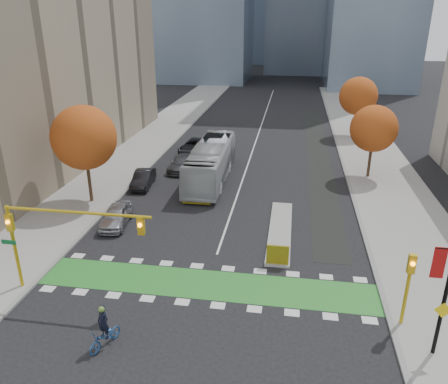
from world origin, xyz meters
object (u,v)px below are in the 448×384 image
(tree_east_far, at_px, (358,96))
(parked_car_a, at_px, (116,216))
(tree_west, at_px, (84,138))
(cyclist, at_px, (105,333))
(tree_east_near, at_px, (374,129))
(parked_car_b, at_px, (143,179))
(bus, at_px, (211,162))
(parked_car_c, at_px, (182,163))
(traffic_signal_east, at_px, (409,279))
(parked_car_d, at_px, (194,146))
(hazard_board, at_px, (278,255))
(traffic_signal_west, at_px, (54,229))

(tree_east_far, distance_m, parked_car_a, 36.58)
(tree_west, height_order, cyclist, tree_west)
(tree_east_near, distance_m, parked_car_a, 24.84)
(parked_car_a, relative_size, parked_car_b, 1.00)
(tree_east_far, bearing_deg, bus, -129.12)
(parked_car_c, bearing_deg, bus, -31.79)
(tree_west, height_order, tree_east_far, tree_west)
(traffic_signal_east, height_order, parked_car_c, traffic_signal_east)
(traffic_signal_east, relative_size, bus, 0.31)
(tree_west, bearing_deg, parked_car_d, 70.78)
(traffic_signal_east, bearing_deg, parked_car_b, 139.03)
(tree_east_near, bearing_deg, parked_car_b, -164.80)
(tree_east_near, bearing_deg, bus, -168.47)
(tree_east_near, height_order, tree_east_far, tree_east_far)
(traffic_signal_east, height_order, parked_car_d, traffic_signal_east)
(parked_car_c, bearing_deg, parked_car_b, -113.00)
(tree_east_far, relative_size, traffic_signal_east, 1.87)
(traffic_signal_east, xyz_separation_m, parked_car_b, (-19.39, 16.84, -2.00))
(tree_west, relative_size, tree_east_near, 1.16)
(parked_car_a, bearing_deg, traffic_signal_east, -30.66)
(parked_car_d, bearing_deg, parked_car_a, -87.65)
(hazard_board, xyz_separation_m, bus, (-7.00, 14.74, 1.02))
(tree_west, distance_m, bus, 11.98)
(tree_west, height_order, bus, tree_west)
(bus, bearing_deg, tree_west, -143.04)
(parked_car_b, bearing_deg, traffic_signal_east, -46.42)
(hazard_board, xyz_separation_m, tree_east_near, (8.00, 17.80, 4.06))
(cyclist, xyz_separation_m, parked_car_c, (-2.75, 25.65, -0.03))
(tree_east_far, xyz_separation_m, parked_car_d, (-19.07, -10.42, -4.47))
(traffic_signal_west, distance_m, bus, 20.19)
(bus, bearing_deg, traffic_signal_east, -55.90)
(tree_west, relative_size, cyclist, 3.64)
(tree_west, xyz_separation_m, bus, (9.00, 6.94, -3.80))
(cyclist, distance_m, bus, 23.30)
(traffic_signal_east, distance_m, cyclist, 14.89)
(tree_east_near, xyz_separation_m, parked_car_b, (-20.89, -5.67, -4.13))
(tree_east_near, relative_size, parked_car_c, 1.42)
(tree_west, distance_m, parked_car_b, 7.23)
(cyclist, bearing_deg, traffic_signal_west, 159.85)
(tree_east_far, bearing_deg, parked_car_b, -134.62)
(traffic_signal_west, xyz_separation_m, traffic_signal_east, (18.43, 0.00, -1.30))
(traffic_signal_east, bearing_deg, traffic_signal_west, -179.99)
(traffic_signal_west, height_order, parked_car_b, traffic_signal_west)
(tree_east_near, bearing_deg, traffic_signal_east, -93.81)
(tree_west, relative_size, parked_car_c, 1.65)
(tree_west, height_order, traffic_signal_east, tree_west)
(tree_east_near, xyz_separation_m, parked_car_c, (-18.50, -0.67, -4.14))
(traffic_signal_east, bearing_deg, parked_car_a, 155.08)
(parked_car_a, distance_m, parked_car_d, 19.45)
(parked_car_c, bearing_deg, traffic_signal_east, -49.58)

